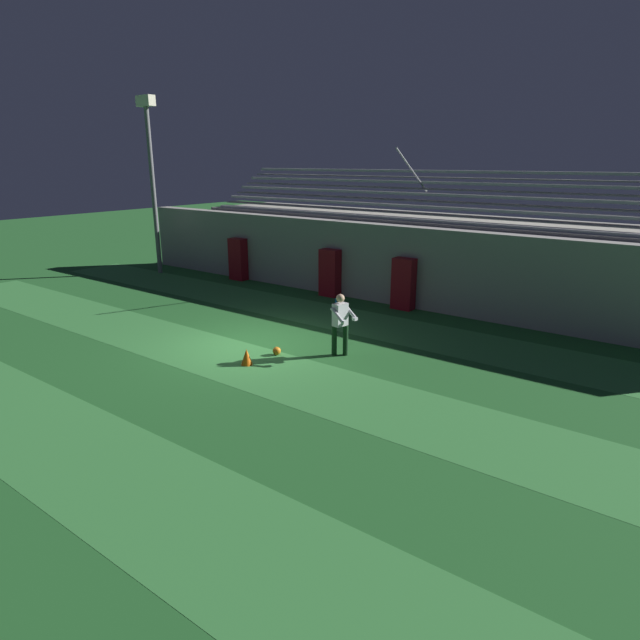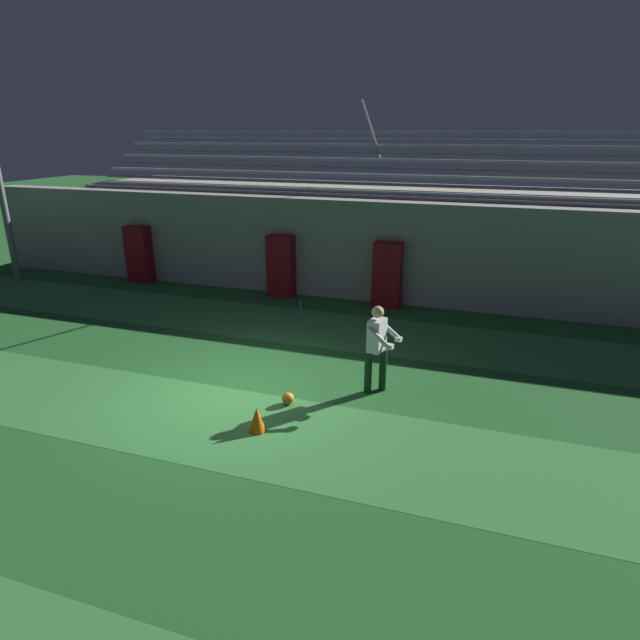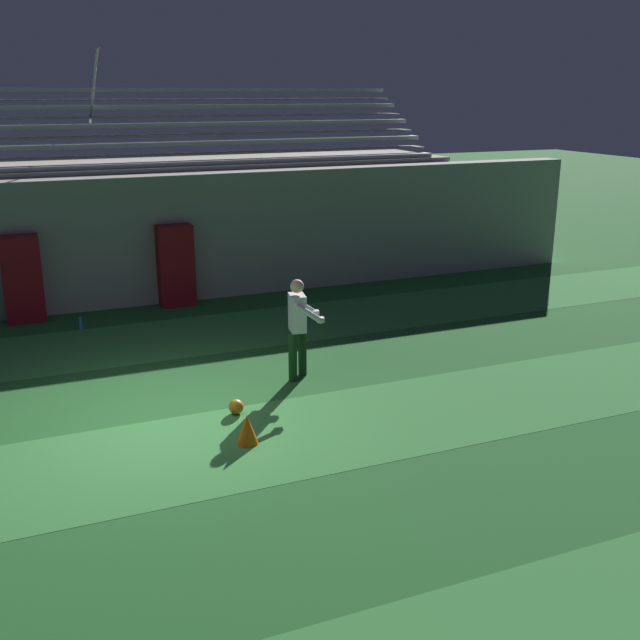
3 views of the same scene
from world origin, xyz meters
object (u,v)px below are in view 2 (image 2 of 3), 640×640
padding_pillar_far_left (139,254)px  traffic_cone (257,419)px  padding_pillar_gate_left (281,266)px  goalkeeper (377,344)px  padding_pillar_gate_right (387,275)px  water_bottle (301,304)px  soccer_ball (288,398)px

padding_pillar_far_left → traffic_cone: (7.36, -7.09, -0.68)m
padding_pillar_far_left → traffic_cone: 10.24m
traffic_cone → padding_pillar_gate_left: bearing=109.4°
padding_pillar_gate_left → goalkeeper: padding_pillar_gate_left is taller
padding_pillar_far_left → traffic_cone: padding_pillar_far_left is taller
padding_pillar_gate_left → padding_pillar_gate_right: same height
padding_pillar_gate_left → traffic_cone: size_ratio=4.24×
padding_pillar_gate_left → water_bottle: (0.96, -0.97, -0.77)m
goalkeeper → padding_pillar_far_left: bearing=150.1°
water_bottle → padding_pillar_far_left: bearing=170.6°
padding_pillar_gate_left → padding_pillar_gate_right: size_ratio=1.00×
padding_pillar_far_left → goalkeeper: padding_pillar_far_left is taller
goalkeeper → traffic_cone: 2.60m
padding_pillar_gate_left → padding_pillar_far_left: same height
padding_pillar_far_left → water_bottle: (5.82, -0.97, -0.77)m
padding_pillar_gate_right → traffic_cone: padding_pillar_gate_right is taller
padding_pillar_gate_right → traffic_cone: (-0.63, -7.09, -0.68)m
padding_pillar_gate_right → traffic_cone: 7.15m
soccer_ball → traffic_cone: size_ratio=0.52×
padding_pillar_gate_right → soccer_ball: 6.17m
traffic_cone → padding_pillar_gate_right: bearing=85.0°
soccer_ball → traffic_cone: 1.01m
goalkeeper → water_bottle: (-3.04, 4.14, -0.83)m
water_bottle → traffic_cone: bearing=-75.9°
padding_pillar_gate_right → padding_pillar_far_left: same height
goalkeeper → water_bottle: size_ratio=6.96×
traffic_cone → goalkeeper: bearing=52.8°
soccer_ball → padding_pillar_gate_right: bearing=85.4°
padding_pillar_gate_left → water_bottle: padding_pillar_gate_left is taller
padding_pillar_gate_right → water_bottle: (-2.16, -0.97, -0.77)m
soccer_ball → goalkeeper: bearing=35.9°
padding_pillar_far_left → padding_pillar_gate_right: bearing=0.0°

